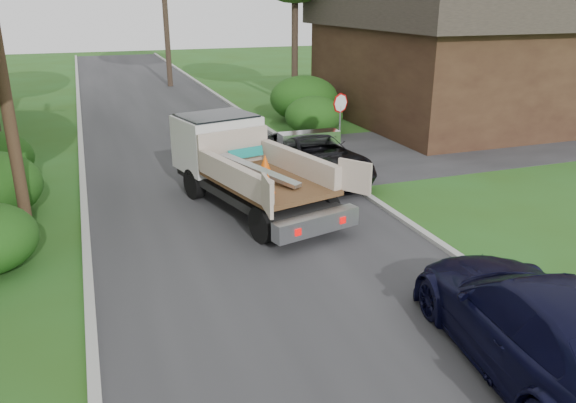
{
  "coord_description": "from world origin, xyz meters",
  "views": [
    {
      "loc": [
        -3.72,
        -9.93,
        5.75
      ],
      "look_at": [
        0.56,
        1.89,
        1.2
      ],
      "focal_mm": 35.0,
      "sensor_mm": 36.0,
      "label": 1
    }
  ],
  "objects_px": {
    "house_right": "(443,55)",
    "navy_suv": "(541,326)",
    "stop_sign": "(340,112)",
    "flatbed_truck": "(236,158)",
    "black_pickup": "(313,156)"
  },
  "relations": [
    {
      "from": "navy_suv",
      "to": "house_right",
      "type": "bearing_deg",
      "value": -110.91
    },
    {
      "from": "stop_sign",
      "to": "black_pickup",
      "type": "xyz_separation_m",
      "value": [
        -1.89,
        -1.97,
        -1.04
      ]
    },
    {
      "from": "stop_sign",
      "to": "house_right",
      "type": "xyz_separation_m",
      "value": [
        7.8,
        5.0,
        1.38
      ]
    },
    {
      "from": "house_right",
      "to": "flatbed_truck",
      "type": "height_order",
      "value": "house_right"
    },
    {
      "from": "house_right",
      "to": "navy_suv",
      "type": "height_order",
      "value": "house_right"
    },
    {
      "from": "flatbed_truck",
      "to": "stop_sign",
      "type": "bearing_deg",
      "value": 20.29
    },
    {
      "from": "flatbed_truck",
      "to": "black_pickup",
      "type": "bearing_deg",
      "value": 10.7
    },
    {
      "from": "black_pickup",
      "to": "navy_suv",
      "type": "height_order",
      "value": "navy_suv"
    },
    {
      "from": "flatbed_truck",
      "to": "black_pickup",
      "type": "height_order",
      "value": "flatbed_truck"
    },
    {
      "from": "black_pickup",
      "to": "navy_suv",
      "type": "distance_m",
      "value": 11.09
    },
    {
      "from": "house_right",
      "to": "navy_suv",
      "type": "distance_m",
      "value": 20.9
    },
    {
      "from": "stop_sign",
      "to": "house_right",
      "type": "relative_size",
      "value": 0.19
    },
    {
      "from": "navy_suv",
      "to": "stop_sign",
      "type": "bearing_deg",
      "value": -92.02
    },
    {
      "from": "house_right",
      "to": "navy_suv",
      "type": "xyz_separation_m",
      "value": [
        -10.29,
        -18.04,
        -2.32
      ]
    },
    {
      "from": "black_pickup",
      "to": "navy_suv",
      "type": "relative_size",
      "value": 0.92
    }
  ]
}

